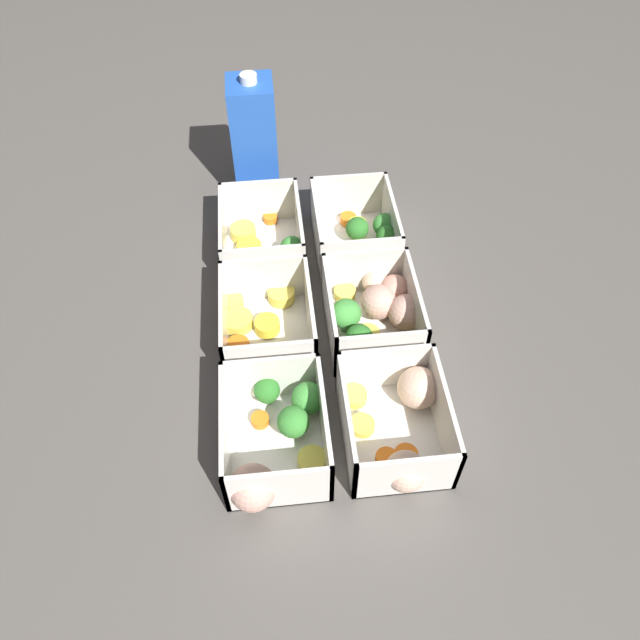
{
  "coord_description": "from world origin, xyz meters",
  "views": [
    {
      "loc": [
        -0.51,
        0.05,
        0.64
      ],
      "look_at": [
        0.0,
        0.0,
        0.03
      ],
      "focal_mm": 35.0,
      "sensor_mm": 36.0,
      "label": 1
    }
  ],
  "objects_px": {
    "container_far_right": "(263,241)",
    "juice_carton": "(254,141)",
    "container_far_center": "(264,324)",
    "container_near_left": "(401,422)",
    "container_far_left": "(276,439)",
    "container_near_center": "(377,310)",
    "container_near_right": "(360,232)"
  },
  "relations": [
    {
      "from": "container_near_left",
      "to": "container_near_center",
      "type": "bearing_deg",
      "value": -0.21
    },
    {
      "from": "container_far_center",
      "to": "container_near_center",
      "type": "bearing_deg",
      "value": -88.12
    },
    {
      "from": "container_near_right",
      "to": "container_far_left",
      "type": "xyz_separation_m",
      "value": [
        -0.33,
        0.14,
        0.0
      ]
    },
    {
      "from": "container_far_right",
      "to": "container_far_left",
      "type": "bearing_deg",
      "value": 179.8
    },
    {
      "from": "container_near_center",
      "to": "container_far_right",
      "type": "xyz_separation_m",
      "value": [
        0.15,
        0.14,
        -0.0
      ]
    },
    {
      "from": "container_far_center",
      "to": "juice_carton",
      "type": "height_order",
      "value": "juice_carton"
    },
    {
      "from": "container_near_left",
      "to": "juice_carton",
      "type": "xyz_separation_m",
      "value": [
        0.46,
        0.14,
        0.07
      ]
    },
    {
      "from": "container_near_right",
      "to": "container_far_center",
      "type": "relative_size",
      "value": 0.9
    },
    {
      "from": "container_near_left",
      "to": "juice_carton",
      "type": "bearing_deg",
      "value": 17.2
    },
    {
      "from": "container_far_left",
      "to": "juice_carton",
      "type": "height_order",
      "value": "juice_carton"
    },
    {
      "from": "container_far_right",
      "to": "juice_carton",
      "type": "distance_m",
      "value": 0.16
    },
    {
      "from": "container_near_right",
      "to": "container_far_right",
      "type": "height_order",
      "value": "same"
    },
    {
      "from": "juice_carton",
      "to": "container_near_center",
      "type": "bearing_deg",
      "value": -153.83
    },
    {
      "from": "container_near_right",
      "to": "juice_carton",
      "type": "relative_size",
      "value": 0.72
    },
    {
      "from": "container_near_left",
      "to": "container_near_center",
      "type": "distance_m",
      "value": 0.17
    },
    {
      "from": "container_near_center",
      "to": "container_far_right",
      "type": "bearing_deg",
      "value": 43.77
    },
    {
      "from": "juice_carton",
      "to": "container_far_right",
      "type": "bearing_deg",
      "value": -179.36
    },
    {
      "from": "container_near_right",
      "to": "container_far_left",
      "type": "bearing_deg",
      "value": 156.48
    },
    {
      "from": "container_near_left",
      "to": "juice_carton",
      "type": "height_order",
      "value": "juice_carton"
    },
    {
      "from": "container_near_center",
      "to": "container_near_right",
      "type": "height_order",
      "value": "same"
    },
    {
      "from": "container_far_left",
      "to": "container_far_right",
      "type": "relative_size",
      "value": 1.15
    },
    {
      "from": "container_near_left",
      "to": "container_far_center",
      "type": "relative_size",
      "value": 1.02
    },
    {
      "from": "container_near_left",
      "to": "container_near_center",
      "type": "xyz_separation_m",
      "value": [
        0.17,
        -0.0,
        -0.0
      ]
    },
    {
      "from": "container_near_right",
      "to": "juice_carton",
      "type": "bearing_deg",
      "value": 45.34
    },
    {
      "from": "container_near_right",
      "to": "juice_carton",
      "type": "distance_m",
      "value": 0.21
    },
    {
      "from": "container_near_center",
      "to": "container_near_left",
      "type": "bearing_deg",
      "value": 179.79
    },
    {
      "from": "container_near_right",
      "to": "container_far_left",
      "type": "distance_m",
      "value": 0.36
    },
    {
      "from": "container_near_center",
      "to": "container_far_center",
      "type": "distance_m",
      "value": 0.15
    },
    {
      "from": "container_near_center",
      "to": "container_far_right",
      "type": "relative_size",
      "value": 1.02
    },
    {
      "from": "container_near_left",
      "to": "container_far_center",
      "type": "xyz_separation_m",
      "value": [
        0.16,
        0.15,
        -0.0
      ]
    },
    {
      "from": "container_near_left",
      "to": "container_far_left",
      "type": "bearing_deg",
      "value": 92.63
    },
    {
      "from": "container_far_center",
      "to": "juice_carton",
      "type": "distance_m",
      "value": 0.3
    }
  ]
}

